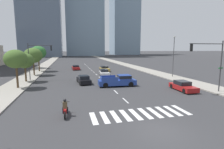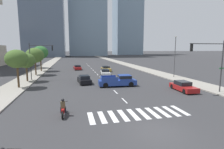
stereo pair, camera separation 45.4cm
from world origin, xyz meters
TOP-DOWN VIEW (x-y plane):
  - ground_plane at (0.00, 0.00)m, footprint 800.00×800.00m
  - sidewalk_east at (13.65, 30.00)m, footprint 4.00×260.00m
  - sidewalk_west at (-13.65, 30.00)m, footprint 4.00×260.00m
  - crosswalk_near at (-0.00, 3.35)m, footprint 8.55×2.64m
  - lane_divider_center at (0.00, 31.35)m, footprint 0.14×50.00m
  - motorcycle_lead at (-6.26, 4.45)m, footprint 0.70×2.22m
  - pickup_truck at (1.40, 14.73)m, footprint 5.68×2.29m
  - sedan_red_0 at (-3.99, 37.63)m, footprint 2.04×4.64m
  - sedan_red_1 at (8.94, 9.86)m, footprint 1.94×4.41m
  - sedan_white_2 at (1.45, 25.95)m, footprint 2.00×4.60m
  - sedan_black_3 at (-3.55, 18.08)m, footprint 2.10×4.43m
  - sedan_gold_4 at (2.91, 32.64)m, footprint 1.90×4.58m
  - traffic_signal_near at (11.05, 7.83)m, footprint 5.04×0.28m
  - traffic_signal_far at (-11.04, 22.62)m, footprint 4.29×0.28m
  - street_lamp_east at (13.95, 19.94)m, footprint 0.50×0.24m
  - street_tree_nearest at (-12.85, 16.40)m, footprint 3.02×3.02m
  - street_tree_second at (-12.85, 21.42)m, footprint 2.94×2.94m
  - street_tree_third at (-12.85, 28.86)m, footprint 3.66×3.66m
  - street_tree_fourth at (-12.85, 35.65)m, footprint 3.72×3.72m
  - office_tower_right_skyline at (48.31, 156.14)m, footprint 25.09×21.89m

SIDE VIEW (x-z plane):
  - ground_plane at x=0.00m, z-range 0.00..0.00m
  - lane_divider_center at x=0.00m, z-range 0.00..0.01m
  - crosswalk_near at x=0.00m, z-range 0.00..0.01m
  - sidewalk_east at x=13.65m, z-range 0.00..0.15m
  - sidewalk_west at x=-13.65m, z-range 0.00..0.15m
  - sedan_red_0 at x=-3.99m, z-range -0.04..1.17m
  - sedan_white_2 at x=1.45m, z-range -0.05..1.22m
  - motorcycle_lead at x=-6.26m, z-range -0.16..1.33m
  - sedan_red_1 at x=8.94m, z-range -0.05..1.24m
  - sedan_gold_4 at x=2.91m, z-range -0.04..1.23m
  - sedan_black_3 at x=-3.55m, z-range -0.05..1.25m
  - pickup_truck at x=1.40m, z-range -0.02..1.65m
  - street_tree_second at x=-12.85m, z-range 1.24..5.97m
  - street_tree_nearest at x=-12.85m, z-range 1.50..6.82m
  - street_tree_third at x=-12.85m, z-range 1.39..7.01m
  - traffic_signal_far at x=-11.04m, z-range 1.29..7.67m
  - traffic_signal_near at x=11.05m, z-range 1.34..7.75m
  - street_lamp_east at x=13.95m, z-range 0.75..8.54m
  - street_tree_fourth at x=-12.85m, z-range 1.61..7.71m
  - office_tower_right_skyline at x=48.31m, z-range -3.93..84.90m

